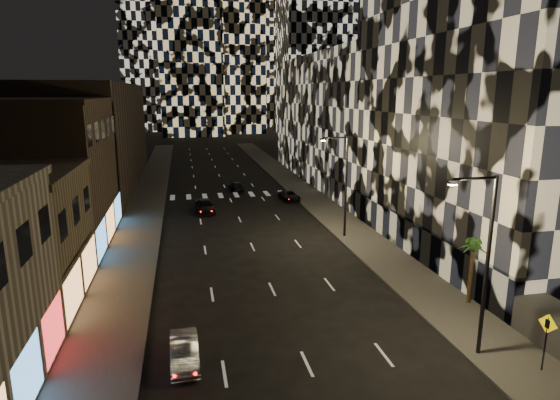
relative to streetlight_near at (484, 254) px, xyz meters
name	(u,v)px	position (x,y,z in m)	size (l,w,h in m)	color
sidewalk_left	(148,198)	(-18.35, 40.00, -5.28)	(4.00, 120.00, 0.15)	#47443F
sidewalk_right	(304,191)	(1.65, 40.00, -5.28)	(4.00, 120.00, 0.15)	#47443F
curb_left	(165,197)	(-16.25, 40.00, -5.28)	(0.20, 120.00, 0.15)	#4C4C47
curb_right	(288,192)	(-0.45, 40.00, -5.28)	(0.20, 120.00, 0.15)	#4C4C47
retail_brown	(44,176)	(-25.35, 23.50, 0.65)	(10.00, 15.00, 12.00)	#4A392A
retail_filler_left	(97,136)	(-25.35, 50.00, 1.65)	(10.00, 40.00, 14.00)	#4A392A
midrise_right	(508,116)	(11.65, 14.50, 5.65)	(16.00, 25.00, 22.00)	#232326
midrise_base	(411,237)	(3.95, 14.50, -3.85)	(0.60, 25.00, 3.00)	#383838
midrise_filler_right	(359,119)	(11.65, 47.00, 3.65)	(16.00, 40.00, 18.00)	#232326
streetlight_near	(484,254)	(0.00, 0.00, 0.00)	(2.55, 0.25, 9.00)	black
streetlight_far	(344,179)	(0.00, 20.00, 0.00)	(2.55, 0.25, 9.00)	black
car_silver_parked	(184,352)	(-14.15, 2.26, -4.73)	(1.33, 3.80, 1.25)	#A7A7AD
car_dark_midlane	(205,206)	(-11.71, 31.63, -4.59)	(1.80, 4.47, 1.52)	black
car_dark_oncoming	(237,186)	(-6.97, 42.80, -4.77)	(1.63, 4.02, 1.17)	black
car_dark_rightlane	(289,196)	(-1.35, 35.51, -4.78)	(1.89, 4.09, 1.14)	black
ped_sign	(547,332)	(2.25, -1.96, -3.26)	(0.25, 0.93, 2.84)	black
palm_tree	(473,250)	(3.15, 5.28, -1.79)	(2.10, 2.10, 4.14)	#47331E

